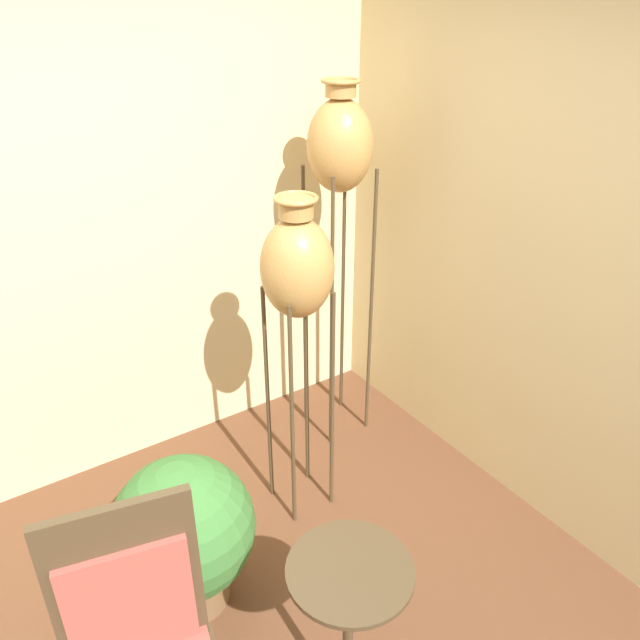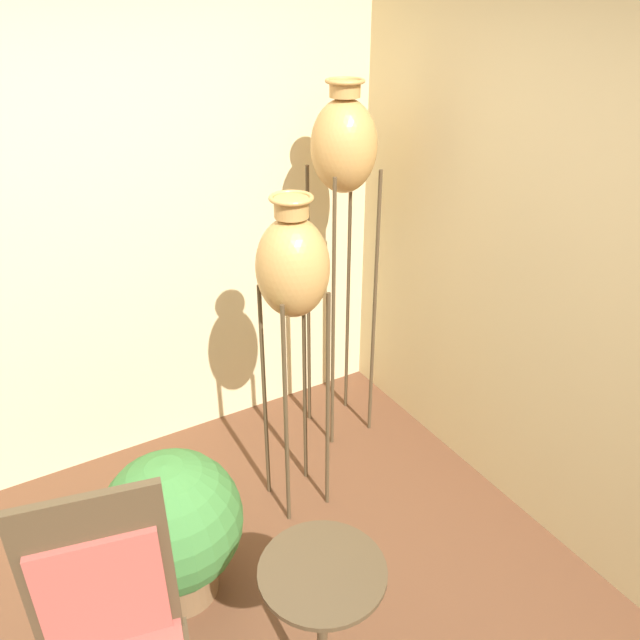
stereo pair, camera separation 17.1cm
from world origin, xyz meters
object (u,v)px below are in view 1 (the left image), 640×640
(vase_stand_medium, at_px, (297,271))
(potted_plant, at_px, (184,533))
(vase_stand_tall, at_px, (340,152))
(side_table, at_px, (349,614))

(vase_stand_medium, relative_size, potted_plant, 2.29)
(vase_stand_tall, xyz_separation_m, side_table, (-0.98, -1.45, -1.12))
(side_table, bearing_deg, vase_stand_tall, 55.84)
(side_table, height_order, potted_plant, side_table)
(vase_stand_tall, bearing_deg, side_table, -124.16)
(vase_stand_tall, height_order, vase_stand_medium, vase_stand_tall)
(vase_stand_tall, relative_size, potted_plant, 2.80)
(side_table, xyz_separation_m, potted_plant, (-0.27, 0.78, -0.16))
(potted_plant, bearing_deg, vase_stand_medium, 18.26)
(side_table, distance_m, potted_plant, 0.84)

